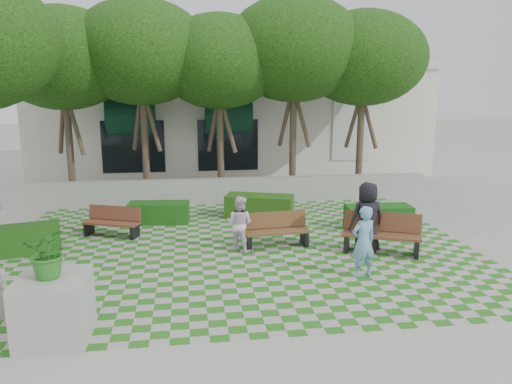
{
  "coord_description": "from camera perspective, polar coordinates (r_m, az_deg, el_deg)",
  "views": [
    {
      "loc": [
        -1.3,
        -11.25,
        4.21
      ],
      "look_at": [
        0.5,
        1.5,
        1.4
      ],
      "focal_mm": 35.0,
      "sensor_mm": 36.0,
      "label": 1
    }
  ],
  "objects": [
    {
      "name": "hedge_midright",
      "position": [
        15.89,
        0.39,
        -1.68
      ],
      "size": [
        2.27,
        1.49,
        0.74
      ],
      "primitive_type": "cube",
      "rotation": [
        0.0,
        0.0,
        -0.33
      ],
      "color": "#1E4512",
      "rests_on": "ground"
    },
    {
      "name": "building",
      "position": [
        25.49,
        -3.02,
        8.48
      ],
      "size": [
        18.0,
        8.92,
        5.15
      ],
      "color": "silver",
      "rests_on": "ground"
    },
    {
      "name": "retaining_wall",
      "position": [
        17.9,
        -3.69,
        0.16
      ],
      "size": [
        15.0,
        0.36,
        0.9
      ],
      "primitive_type": "cube",
      "color": "#9E9B93",
      "rests_on": "ground"
    },
    {
      "name": "person_dark",
      "position": [
        12.83,
        12.59,
        -2.9
      ],
      "size": [
        0.95,
        0.67,
        1.82
      ],
      "primitive_type": "imported",
      "rotation": [
        0.0,
        0.0,
        3.25
      ],
      "color": "black",
      "rests_on": "ground"
    },
    {
      "name": "hedge_east",
      "position": [
        15.24,
        13.81,
        -2.78
      ],
      "size": [
        1.95,
        0.82,
        0.67
      ],
      "primitive_type": "cube",
      "rotation": [
        0.0,
        0.0,
        -0.03
      ],
      "color": "#124512",
      "rests_on": "ground"
    },
    {
      "name": "tree_row",
      "position": [
        17.24,
        -10.26,
        15.34
      ],
      "size": [
        17.7,
        13.4,
        7.41
      ],
      "color": "#47382B",
      "rests_on": "ground"
    },
    {
      "name": "hedge_west",
      "position": [
        13.96,
        -25.52,
        -5.0
      ],
      "size": [
        2.12,
        1.24,
        0.7
      ],
      "primitive_type": "cube",
      "rotation": [
        0.0,
        0.0,
        0.24
      ],
      "color": "#194512",
      "rests_on": "ground"
    },
    {
      "name": "planter_front",
      "position": [
        9.02,
        -22.2,
        -10.81
      ],
      "size": [
        1.14,
        1.14,
        1.99
      ],
      "rotation": [
        0.0,
        0.0,
        -0.02
      ],
      "color": "#9E9B93",
      "rests_on": "ground"
    },
    {
      "name": "bench_mid",
      "position": [
        13.13,
        2.3,
        -4.42
      ],
      "size": [
        1.75,
        0.72,
        0.9
      ],
      "rotation": [
        0.0,
        0.0,
        0.09
      ],
      "color": "brown",
      "rests_on": "ground"
    },
    {
      "name": "bench_east",
      "position": [
        13.03,
        14.16,
        -4.68
      ],
      "size": [
        2.02,
        1.36,
        1.01
      ],
      "rotation": [
        0.0,
        0.0,
        -0.41
      ],
      "color": "#58321E",
      "rests_on": "ground"
    },
    {
      "name": "lawn",
      "position": [
        13.02,
        -1.88,
        -6.54
      ],
      "size": [
        12.0,
        12.0,
        0.0
      ],
      "primitive_type": "plane",
      "color": "#2B721E",
      "rests_on": "ground"
    },
    {
      "name": "person_blue",
      "position": [
        11.24,
        12.17,
        -5.59
      ],
      "size": [
        0.67,
        0.52,
        1.62
      ],
      "primitive_type": "imported",
      "rotation": [
        0.0,
        0.0,
        3.39
      ],
      "color": "#70A6CC",
      "rests_on": "ground"
    },
    {
      "name": "hedge_midleft",
      "position": [
        15.64,
        -11.04,
        -2.33
      ],
      "size": [
        1.89,
        0.9,
        0.64
      ],
      "primitive_type": "cube",
      "rotation": [
        0.0,
        0.0,
        -0.1
      ],
      "color": "#154612",
      "rests_on": "ground"
    },
    {
      "name": "ground",
      "position": [
        12.08,
        -1.37,
        -8.08
      ],
      "size": [
        90.0,
        90.0,
        0.0
      ],
      "primitive_type": "plane",
      "color": "gray",
      "rests_on": "ground"
    },
    {
      "name": "bench_west",
      "position": [
        14.58,
        -16.09,
        -3.34
      ],
      "size": [
        1.66,
        1.06,
        0.83
      ],
      "rotation": [
        0.0,
        0.0,
        -0.37
      ],
      "color": "brown",
      "rests_on": "ground"
    },
    {
      "name": "sidewalk_south",
      "position": [
        7.89,
        2.86,
        -19.9
      ],
      "size": [
        16.0,
        2.0,
        0.01
      ],
      "primitive_type": "cube",
      "color": "#9E9B93",
      "rests_on": "ground"
    },
    {
      "name": "person_white",
      "position": [
        12.72,
        -1.88,
        -3.63
      ],
      "size": [
        0.88,
        0.84,
        1.44
      ],
      "primitive_type": "imported",
      "rotation": [
        0.0,
        0.0,
        2.56
      ],
      "color": "white",
      "rests_on": "ground"
    }
  ]
}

